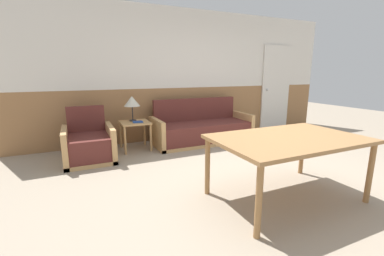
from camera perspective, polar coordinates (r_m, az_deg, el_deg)
The scene contains 9 objects.
ground_plane at distance 3.71m, azimuth 16.69°, elevation -10.69°, with size 16.00×16.00×0.00m, color gray.
wall_back at distance 5.66m, azimuth -0.50°, elevation 11.62°, with size 7.20×0.06×2.70m.
couch at distance 5.26m, azimuth 2.24°, elevation -0.38°, with size 2.01×0.80×0.88m.
armchair at distance 4.52m, azimuth -21.90°, elevation -3.52°, with size 0.77×0.85×0.85m.
side_table at distance 4.85m, azimuth -12.56°, elevation 0.34°, with size 0.52×0.52×0.53m.
table_lamp at distance 4.86m, azimuth -13.20°, elevation 5.72°, with size 0.29×0.29×0.46m.
book_stack at distance 4.75m, azimuth -11.95°, elevation 1.34°, with size 0.18×0.15×0.02m.
dining_table at distance 3.03m, azimuth 20.57°, elevation -3.11°, with size 1.63×1.05×0.72m.
entry_door at distance 6.95m, azimuth 18.10°, elevation 8.54°, with size 0.86×0.09×2.07m.
Camera 1 is at (-2.32, -2.53, 1.42)m, focal length 24.00 mm.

